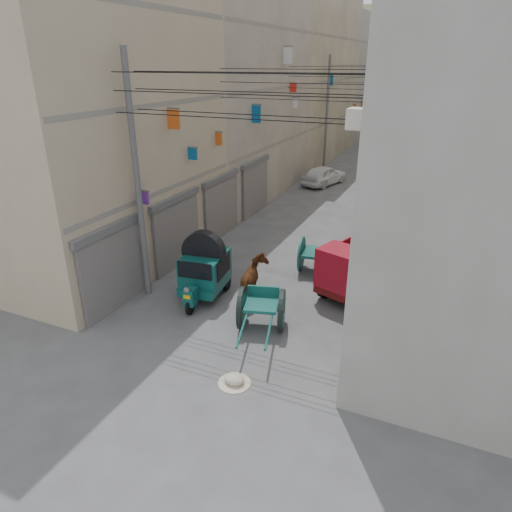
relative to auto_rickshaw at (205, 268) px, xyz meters
The scene contains 18 objects.
ground 6.94m from the auto_rickshaw, 76.09° to the right, with size 140.00×140.00×0.00m, color #47474A.
building_row_left 28.71m from the auto_rickshaw, 103.01° to the left, with size 8.00×62.00×14.00m.
building_row_right 29.61m from the auto_rickshaw, 70.66° to the left, with size 8.00×62.00×14.00m.
end_cap_building 59.62m from the auto_rickshaw, 88.41° to the left, with size 22.00×10.00×13.00m, color #B7AA90.
shutters_left 4.38m from the auto_rickshaw, 121.38° to the left, with size 0.18×14.40×2.88m.
signboards 15.28m from the auto_rickshaw, 83.77° to the left, with size 8.22×40.52×5.67m.
ac_units 8.34m from the auto_rickshaw, 10.83° to the left, with size 0.70×6.55×3.35m.
utility_poles 10.88m from the auto_rickshaw, 80.95° to the left, with size 7.40×22.20×8.00m.
overhead_cables 9.76m from the auto_rickshaw, 78.00° to the left, with size 7.40×22.52×1.12m.
auto_rickshaw is the anchor object (origin of this frame).
tonga_cart 2.89m from the auto_rickshaw, 23.52° to the right, with size 1.85×3.09×1.31m.
mini_truck 5.16m from the auto_rickshaw, 23.91° to the left, with size 2.59×3.83×1.98m.
second_cart 4.65m from the auto_rickshaw, 47.92° to the left, with size 1.73×1.58×1.38m.
feed_sack 4.99m from the auto_rickshaw, 51.67° to the right, with size 0.53×0.42×0.26m, color beige.
horse 1.77m from the auto_rickshaw, 11.46° to the left, with size 0.81×1.77×1.50m, color maroon.
distant_car_white 16.82m from the auto_rickshaw, 92.13° to the left, with size 1.51×3.75×1.28m, color white.
distant_car_grey 28.00m from the auto_rickshaw, 80.86° to the left, with size 1.37×3.92×1.29m, color #5D6260.
distant_car_green 30.18m from the auto_rickshaw, 88.05° to the left, with size 1.77×4.35×1.26m, color #205D48.
Camera 1 is at (5.74, -5.58, 7.59)m, focal length 32.00 mm.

